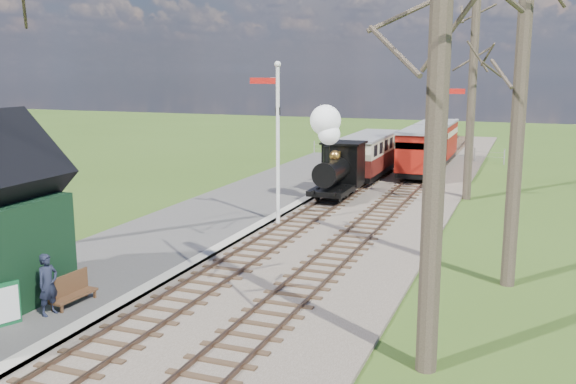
# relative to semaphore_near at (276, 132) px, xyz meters

# --- Properties ---
(distant_hills) EXTENTS (114.40, 48.00, 22.02)m
(distant_hills) POSITION_rel_semaphore_near_xyz_m (2.17, 48.38, -19.83)
(distant_hills) COLOR #385B23
(distant_hills) RESTS_ON ground
(ballast_bed) EXTENTS (8.00, 60.00, 0.10)m
(ballast_bed) POSITION_rel_semaphore_near_xyz_m (2.07, 6.00, -3.57)
(ballast_bed) COLOR brown
(ballast_bed) RESTS_ON ground
(track_near) EXTENTS (1.60, 60.00, 0.15)m
(track_near) POSITION_rel_semaphore_near_xyz_m (0.77, 6.00, -3.52)
(track_near) COLOR brown
(track_near) RESTS_ON ground
(track_far) EXTENTS (1.60, 60.00, 0.15)m
(track_far) POSITION_rel_semaphore_near_xyz_m (3.37, 6.00, -3.52)
(track_far) COLOR brown
(track_far) RESTS_ON ground
(platform) EXTENTS (5.00, 44.00, 0.20)m
(platform) POSITION_rel_semaphore_near_xyz_m (-2.73, -2.00, -3.52)
(platform) COLOR #474442
(platform) RESTS_ON ground
(coping_strip) EXTENTS (0.40, 44.00, 0.21)m
(coping_strip) POSITION_rel_semaphore_near_xyz_m (-0.43, -2.00, -3.52)
(coping_strip) COLOR #B2AD9E
(coping_strip) RESTS_ON ground
(semaphore_near) EXTENTS (1.22, 0.24, 6.22)m
(semaphore_near) POSITION_rel_semaphore_near_xyz_m (0.00, 0.00, 0.00)
(semaphore_near) COLOR silver
(semaphore_near) RESTS_ON ground
(semaphore_far) EXTENTS (1.22, 0.24, 5.72)m
(semaphore_far) POSITION_rel_semaphore_near_xyz_m (5.14, 6.00, -0.27)
(semaphore_far) COLOR silver
(semaphore_far) RESTS_ON ground
(bare_trees) EXTENTS (15.51, 22.39, 12.00)m
(bare_trees) POSITION_rel_semaphore_near_xyz_m (2.10, -5.90, 1.59)
(bare_trees) COLOR #382D23
(bare_trees) RESTS_ON ground
(fence_line) EXTENTS (12.60, 0.08, 1.00)m
(fence_line) POSITION_rel_semaphore_near_xyz_m (1.07, 20.00, -3.07)
(fence_line) COLOR slate
(fence_line) RESTS_ON ground
(locomotive) EXTENTS (1.70, 3.96, 4.24)m
(locomotive) POSITION_rel_semaphore_near_xyz_m (0.76, 5.30, -1.66)
(locomotive) COLOR black
(locomotive) RESTS_ON ground
(coach) EXTENTS (1.98, 6.78, 2.08)m
(coach) POSITION_rel_semaphore_near_xyz_m (0.77, 11.36, -2.18)
(coach) COLOR black
(coach) RESTS_ON ground
(red_carriage_a) EXTENTS (2.07, 5.13, 2.18)m
(red_carriage_a) POSITION_rel_semaphore_near_xyz_m (3.37, 12.77, -2.12)
(red_carriage_a) COLOR black
(red_carriage_a) RESTS_ON ground
(red_carriage_b) EXTENTS (2.07, 5.13, 2.18)m
(red_carriage_b) POSITION_rel_semaphore_near_xyz_m (3.37, 18.27, -2.12)
(red_carriage_b) COLOR black
(red_carriage_b) RESTS_ON ground
(sign_board) EXTENTS (0.34, 0.66, 1.00)m
(sign_board) POSITION_rel_semaphore_near_xyz_m (-1.92, -11.62, -2.92)
(sign_board) COLOR #104E28
(sign_board) RESTS_ON platform
(bench) EXTENTS (0.48, 1.35, 0.76)m
(bench) POSITION_rel_semaphore_near_xyz_m (-1.47, -9.97, -3.07)
(bench) COLOR #4C2F1B
(bench) RESTS_ON platform
(person) EXTENTS (0.44, 0.59, 1.49)m
(person) POSITION_rel_semaphore_near_xyz_m (-1.48, -10.72, -2.68)
(person) COLOR #1B1F31
(person) RESTS_ON platform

